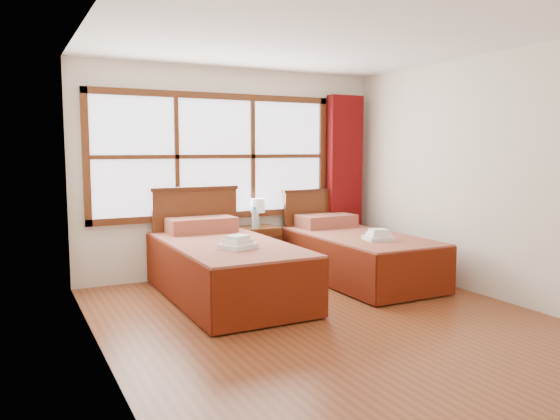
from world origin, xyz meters
name	(u,v)px	position (x,y,z in m)	size (l,w,h in m)	color
floor	(325,320)	(0.00, 0.00, 0.00)	(4.50, 4.50, 0.00)	brown
ceiling	(328,34)	(0.00, 0.00, 2.60)	(4.50, 4.50, 0.00)	white
wall_back	(233,172)	(0.00, 2.25, 1.30)	(4.00, 4.00, 0.00)	silver
wall_left	(98,188)	(-2.00, 0.00, 1.30)	(4.50, 4.50, 0.00)	silver
wall_right	(485,176)	(2.00, 0.00, 1.30)	(4.50, 4.50, 0.00)	silver
window	(216,157)	(-0.25, 2.21, 1.50)	(3.16, 0.06, 1.56)	white
curtain	(344,180)	(1.60, 2.11, 1.17)	(0.50, 0.16, 2.30)	#5E090A
bed_left	(224,265)	(-0.55, 1.20, 0.35)	(1.16, 2.26, 1.14)	#3B1B0C
bed_right	(356,254)	(1.17, 1.20, 0.32)	(1.08, 2.10, 1.06)	#3B1B0C
nightstand	(259,251)	(0.24, 1.99, 0.30)	(0.46, 0.45, 0.61)	#4D2511
towels_left	(238,243)	(-0.58, 0.73, 0.66)	(0.39, 0.37, 0.13)	white
towels_right	(378,236)	(1.14, 0.71, 0.61)	(0.35, 0.32, 0.13)	white
lamp	(258,206)	(0.28, 2.12, 0.86)	(0.18, 0.18, 0.35)	gold
bottle_near	(255,219)	(0.13, 1.88, 0.73)	(0.07, 0.07, 0.27)	#A2C2D0
bottle_far	(256,220)	(0.16, 1.89, 0.72)	(0.06, 0.06, 0.23)	#A2C2D0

